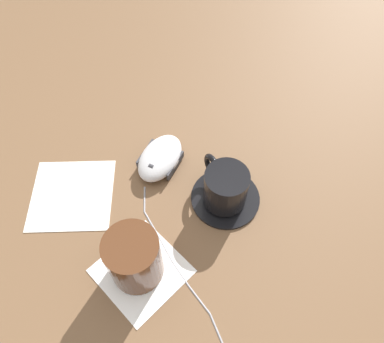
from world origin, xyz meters
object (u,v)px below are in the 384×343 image
(coffee_cup, at_px, (225,186))
(computer_mouse, at_px, (160,158))
(drinking_glass, at_px, (134,258))
(saucer, at_px, (225,197))

(coffee_cup, distance_m, computer_mouse, 0.14)
(coffee_cup, relative_size, drinking_glass, 1.07)
(coffee_cup, bearing_deg, drinking_glass, 98.44)
(computer_mouse, bearing_deg, coffee_cup, -158.06)
(coffee_cup, height_order, drinking_glass, drinking_glass)
(computer_mouse, distance_m, drinking_glass, 0.21)
(saucer, height_order, computer_mouse, computer_mouse)
(drinking_glass, bearing_deg, saucer, -81.87)
(saucer, xyz_separation_m, coffee_cup, (0.00, 0.00, 0.04))
(drinking_glass, bearing_deg, computer_mouse, -40.95)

